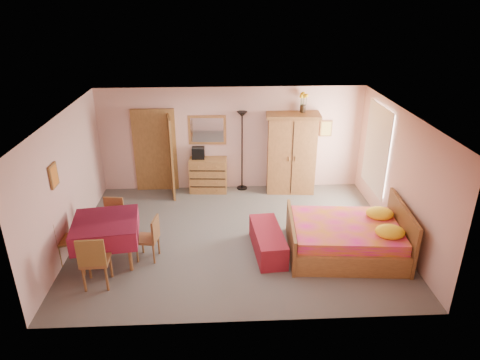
{
  "coord_description": "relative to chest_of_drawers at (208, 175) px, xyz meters",
  "views": [
    {
      "loc": [
        -0.3,
        -7.64,
        4.64
      ],
      "look_at": [
        0.1,
        0.3,
        1.15
      ],
      "focal_mm": 32.0,
      "sensor_mm": 36.0,
      "label": 1
    }
  ],
  "objects": [
    {
      "name": "chair_east",
      "position": [
        -1.09,
        -2.97,
        -0.0
      ],
      "size": [
        0.45,
        0.45,
        0.86
      ],
      "primitive_type": "cube",
      "rotation": [
        0.0,
        0.0,
        1.41
      ],
      "color": "brown",
      "rests_on": "floor"
    },
    {
      "name": "picture_back",
      "position": [
        2.95,
        0.19,
        1.11
      ],
      "size": [
        0.3,
        0.04,
        0.4
      ],
      "primitive_type": "cube",
      "color": "#D8BF59",
      "rests_on": "wall_back"
    },
    {
      "name": "wall_left",
      "position": [
        -2.65,
        -2.28,
        0.86
      ],
      "size": [
        0.1,
        5.0,
        2.6
      ],
      "primitive_type": "cube",
      "color": "#D7A79C",
      "rests_on": "floor"
    },
    {
      "name": "picture_left",
      "position": [
        -2.62,
        -2.88,
        1.26
      ],
      "size": [
        0.04,
        0.32,
        0.42
      ],
      "primitive_type": "cube",
      "color": "orange",
      "rests_on": "wall_left"
    },
    {
      "name": "bed",
      "position": [
        2.67,
        -2.95,
        0.07
      ],
      "size": [
        2.31,
        1.89,
        1.01
      ],
      "primitive_type": "cube",
      "rotation": [
        0.0,
        0.0,
        -0.08
      ],
      "color": "#DF158A",
      "rests_on": "floor"
    },
    {
      "name": "bench",
      "position": [
        1.19,
        -2.86,
        -0.2
      ],
      "size": [
        0.63,
        1.44,
        0.47
      ],
      "primitive_type": "cube",
      "rotation": [
        0.0,
        0.0,
        0.08
      ],
      "color": "maroon",
      "rests_on": "floor"
    },
    {
      "name": "chair_south",
      "position": [
        -1.83,
        -3.73,
        0.07
      ],
      "size": [
        0.47,
        0.47,
        1.01
      ],
      "primitive_type": "cube",
      "rotation": [
        0.0,
        0.0,
        0.04
      ],
      "color": "brown",
      "rests_on": "floor"
    },
    {
      "name": "floor",
      "position": [
        0.6,
        -2.28,
        -0.44
      ],
      "size": [
        6.5,
        6.5,
        0.0
      ],
      "primitive_type": "plane",
      "color": "#645E58",
      "rests_on": "ground"
    },
    {
      "name": "wall_right",
      "position": [
        3.85,
        -2.28,
        0.86
      ],
      "size": [
        0.1,
        5.0,
        2.6
      ],
      "primitive_type": "cube",
      "color": "#D7A79C",
      "rests_on": "floor"
    },
    {
      "name": "sunflower_vase",
      "position": [
        2.3,
        0.05,
        1.82
      ],
      "size": [
        0.2,
        0.2,
        0.49
      ],
      "primitive_type": "cube",
      "rotation": [
        0.0,
        0.0,
        -0.04
      ],
      "color": "yellow",
      "rests_on": "wardrobe"
    },
    {
      "name": "wall_front",
      "position": [
        0.6,
        -4.78,
        0.86
      ],
      "size": [
        6.5,
        0.1,
        2.6
      ],
      "primitive_type": "cube",
      "color": "#D7A79C",
      "rests_on": "floor"
    },
    {
      "name": "stereo",
      "position": [
        -0.23,
        0.05,
        0.58
      ],
      "size": [
        0.31,
        0.23,
        0.29
      ],
      "primitive_type": "cube",
      "rotation": [
        0.0,
        0.0,
        -0.01
      ],
      "color": "black",
      "rests_on": "chest_of_drawers"
    },
    {
      "name": "window",
      "position": [
        3.81,
        -1.08,
        1.01
      ],
      "size": [
        0.08,
        1.4,
        1.95
      ],
      "primitive_type": "cube",
      "color": "white",
      "rests_on": "wall_right"
    },
    {
      "name": "doorway",
      "position": [
        -1.3,
        0.19,
        0.59
      ],
      "size": [
        1.06,
        0.12,
        2.15
      ],
      "primitive_type": "cube",
      "color": "#9E6B35",
      "rests_on": "floor"
    },
    {
      "name": "dining_table",
      "position": [
        -1.82,
        -2.99,
        -0.01
      ],
      "size": [
        1.3,
        1.3,
        0.84
      ],
      "primitive_type": "cube",
      "rotation": [
        0.0,
        0.0,
        0.14
      ],
      "color": "maroon",
      "rests_on": "floor"
    },
    {
      "name": "wall_back",
      "position": [
        0.6,
        0.22,
        0.86
      ],
      "size": [
        6.5,
        0.1,
        2.6
      ],
      "primitive_type": "cube",
      "color": "#D7A79C",
      "rests_on": "floor"
    },
    {
      "name": "chest_of_drawers",
      "position": [
        0.0,
        0.0,
        0.0
      ],
      "size": [
        0.95,
        0.52,
        0.87
      ],
      "primitive_type": "cube",
      "rotation": [
        0.0,
        0.0,
        -0.06
      ],
      "color": "#A77038",
      "rests_on": "floor"
    },
    {
      "name": "chair_west",
      "position": [
        -2.56,
        -2.96,
        0.02
      ],
      "size": [
        0.54,
        0.54,
        0.92
      ],
      "primitive_type": "cube",
      "rotation": [
        0.0,
        0.0,
        -1.2
      ],
      "color": "olive",
      "rests_on": "floor"
    },
    {
      "name": "wardrobe",
      "position": [
        2.06,
        -0.07,
        0.57
      ],
      "size": [
        1.33,
        0.76,
        2.01
      ],
      "primitive_type": "cube",
      "rotation": [
        0.0,
        0.0,
        -0.08
      ],
      "color": "#A56A38",
      "rests_on": "floor"
    },
    {
      "name": "chair_north",
      "position": [
        -1.88,
        -2.31,
        0.01
      ],
      "size": [
        0.46,
        0.46,
        0.89
      ],
      "primitive_type": "cube",
      "rotation": [
        0.0,
        0.0,
        3.0
      ],
      "color": "#915E31",
      "rests_on": "floor"
    },
    {
      "name": "floor_lamp",
      "position": [
        0.85,
        0.1,
        0.58
      ],
      "size": [
        0.29,
        0.29,
        2.03
      ],
      "primitive_type": "cube",
      "rotation": [
        0.0,
        0.0,
        0.12
      ],
      "color": "black",
      "rests_on": "floor"
    },
    {
      "name": "ceiling",
      "position": [
        0.6,
        -2.28,
        2.16
      ],
      "size": [
        6.5,
        6.5,
        0.0
      ],
      "primitive_type": "plane",
      "rotation": [
        3.14,
        0.0,
        0.0
      ],
      "color": "brown",
      "rests_on": "wall_back"
    },
    {
      "name": "wall_mirror",
      "position": [
        0.0,
        0.21,
        1.11
      ],
      "size": [
        0.93,
        0.1,
        0.74
      ],
      "primitive_type": "cube",
      "rotation": [
        0.0,
        0.0,
        -0.05
      ],
      "color": "white",
      "rests_on": "wall_back"
    }
  ]
}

